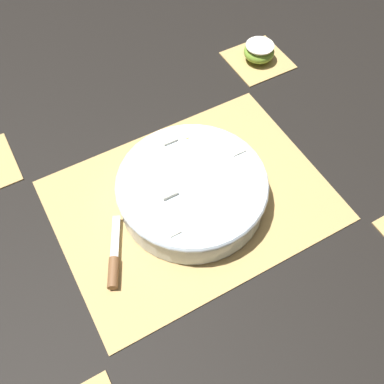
# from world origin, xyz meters

# --- Properties ---
(ground_plane) EXTENTS (6.00, 6.00, 0.00)m
(ground_plane) POSITION_xyz_m (0.00, 0.00, 0.00)
(ground_plane) COLOR black
(bamboo_mat_center) EXTENTS (0.51, 0.38, 0.01)m
(bamboo_mat_center) POSITION_xyz_m (-0.00, 0.00, 0.00)
(bamboo_mat_center) COLOR tan
(bamboo_mat_center) RESTS_ON ground_plane
(coaster_mat_far_right) EXTENTS (0.14, 0.14, 0.01)m
(coaster_mat_far_right) POSITION_xyz_m (0.34, 0.27, 0.00)
(coaster_mat_far_right) COLOR tan
(coaster_mat_far_right) RESTS_ON ground_plane
(fruit_salad_bowl) EXTENTS (0.28, 0.28, 0.07)m
(fruit_salad_bowl) POSITION_xyz_m (-0.00, 0.00, 0.04)
(fruit_salad_bowl) COLOR silver
(fruit_salad_bowl) RESTS_ON bamboo_mat_center
(paring_knife) EXTENTS (0.08, 0.13, 0.02)m
(paring_knife) POSITION_xyz_m (-0.19, -0.06, 0.01)
(paring_knife) COLOR silver
(paring_knife) RESTS_ON bamboo_mat_center
(apple_half) EXTENTS (0.07, 0.07, 0.04)m
(apple_half) POSITION_xyz_m (0.34, 0.27, 0.03)
(apple_half) COLOR #7FAD38
(apple_half) RESTS_ON coaster_mat_far_right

